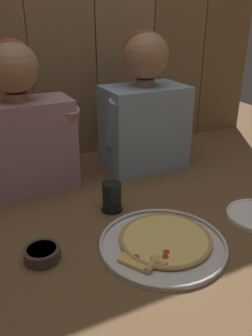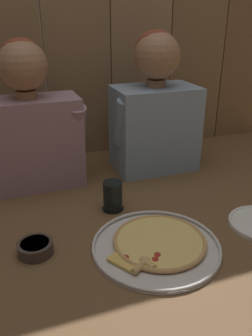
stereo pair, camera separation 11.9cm
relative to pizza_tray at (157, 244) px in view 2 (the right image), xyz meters
The scene contains 6 objects.
ground_plane 0.13m from the pizza_tray, 104.65° to the left, with size 3.20×3.20×0.00m, color brown.
pizza_tray is the anchor object (origin of this frame).
drinking_glass 0.27m from the pizza_tray, 102.70° to the left, with size 0.08×0.08×0.11m.
dipping_bowl 0.37m from the pizza_tray, 164.91° to the left, with size 0.11×0.11×0.04m.
diner_left 0.70m from the pizza_tray, 117.96° to the left, with size 0.43×0.21×0.59m.
diner_right 0.67m from the pizza_tray, 67.22° to the left, with size 0.40×0.23×0.61m.
Camera 2 is at (-0.36, -0.92, 0.67)m, focal length 37.21 mm.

